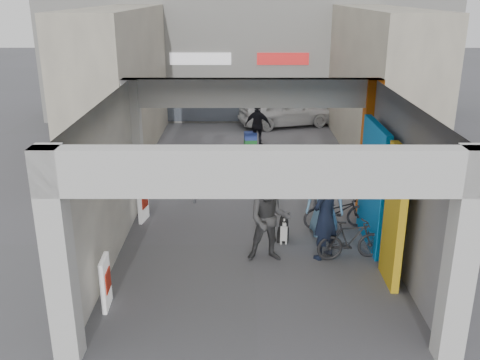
{
  "coord_description": "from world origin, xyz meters",
  "views": [
    {
      "loc": [
        -0.28,
        -11.11,
        5.54
      ],
      "look_at": [
        -0.3,
        1.0,
        1.23
      ],
      "focal_mm": 40.0,
      "sensor_mm": 36.0,
      "label": 1
    }
  ],
  "objects_px": {
    "produce_stand": "(171,161)",
    "border_collie": "(283,231)",
    "cafe_set": "(187,169)",
    "white_van": "(286,110)",
    "man_crates": "(258,125)",
    "bicycle_rear": "(351,240)",
    "man_back_turned": "(269,219)",
    "man_elderly": "(325,199)",
    "man_with_dog": "(325,216)",
    "bicycle_front": "(337,211)"
  },
  "relations": [
    {
      "from": "man_crates",
      "to": "white_van",
      "type": "xyz_separation_m",
      "value": [
        1.29,
        3.31,
        -0.15
      ]
    },
    {
      "from": "produce_stand",
      "to": "man_elderly",
      "type": "height_order",
      "value": "man_elderly"
    },
    {
      "from": "cafe_set",
      "to": "produce_stand",
      "type": "relative_size",
      "value": 1.44
    },
    {
      "from": "man_with_dog",
      "to": "man_back_turned",
      "type": "height_order",
      "value": "man_with_dog"
    },
    {
      "from": "bicycle_rear",
      "to": "white_van",
      "type": "xyz_separation_m",
      "value": [
        -0.46,
        12.17,
        0.23
      ]
    },
    {
      "from": "cafe_set",
      "to": "man_with_dog",
      "type": "xyz_separation_m",
      "value": [
        3.49,
        -5.17,
        0.64
      ]
    },
    {
      "from": "cafe_set",
      "to": "white_van",
      "type": "xyz_separation_m",
      "value": [
        3.59,
        6.92,
        0.35
      ]
    },
    {
      "from": "white_van",
      "to": "border_collie",
      "type": "bearing_deg",
      "value": 158.13
    },
    {
      "from": "man_elderly",
      "to": "bicycle_rear",
      "type": "distance_m",
      "value": 1.39
    },
    {
      "from": "man_elderly",
      "to": "bicycle_rear",
      "type": "relative_size",
      "value": 1.2
    },
    {
      "from": "cafe_set",
      "to": "bicycle_front",
      "type": "height_order",
      "value": "cafe_set"
    },
    {
      "from": "border_collie",
      "to": "man_with_dog",
      "type": "relative_size",
      "value": 0.35
    },
    {
      "from": "man_with_dog",
      "to": "man_elderly",
      "type": "distance_m",
      "value": 1.19
    },
    {
      "from": "bicycle_front",
      "to": "bicycle_rear",
      "type": "height_order",
      "value": "bicycle_rear"
    },
    {
      "from": "border_collie",
      "to": "man_with_dog",
      "type": "distance_m",
      "value": 1.32
    },
    {
      "from": "cafe_set",
      "to": "man_with_dog",
      "type": "bearing_deg",
      "value": -56.01
    },
    {
      "from": "bicycle_front",
      "to": "man_back_turned",
      "type": "bearing_deg",
      "value": 124.27
    },
    {
      "from": "man_with_dog",
      "to": "cafe_set",
      "type": "bearing_deg",
      "value": -100.37
    },
    {
      "from": "man_back_turned",
      "to": "white_van",
      "type": "relative_size",
      "value": 0.48
    },
    {
      "from": "border_collie",
      "to": "bicycle_front",
      "type": "relative_size",
      "value": 0.42
    },
    {
      "from": "cafe_set",
      "to": "man_crates",
      "type": "distance_m",
      "value": 4.31
    },
    {
      "from": "man_with_dog",
      "to": "man_elderly",
      "type": "relative_size",
      "value": 1.09
    },
    {
      "from": "man_elderly",
      "to": "bicycle_front",
      "type": "relative_size",
      "value": 1.08
    },
    {
      "from": "man_crates",
      "to": "white_van",
      "type": "relative_size",
      "value": 0.41
    },
    {
      "from": "bicycle_rear",
      "to": "bicycle_front",
      "type": "bearing_deg",
      "value": -8.77
    },
    {
      "from": "produce_stand",
      "to": "man_elderly",
      "type": "xyz_separation_m",
      "value": [
        4.26,
        -4.88,
        0.61
      ]
    },
    {
      "from": "produce_stand",
      "to": "border_collie",
      "type": "height_order",
      "value": "produce_stand"
    },
    {
      "from": "border_collie",
      "to": "bicycle_rear",
      "type": "relative_size",
      "value": 0.46
    },
    {
      "from": "cafe_set",
      "to": "bicycle_front",
      "type": "distance_m",
      "value": 5.42
    },
    {
      "from": "man_with_dog",
      "to": "man_back_turned",
      "type": "relative_size",
      "value": 1.02
    },
    {
      "from": "border_collie",
      "to": "white_van",
      "type": "bearing_deg",
      "value": 93.93
    },
    {
      "from": "cafe_set",
      "to": "border_collie",
      "type": "relative_size",
      "value": 2.26
    },
    {
      "from": "man_with_dog",
      "to": "bicycle_rear",
      "type": "height_order",
      "value": "man_with_dog"
    },
    {
      "from": "cafe_set",
      "to": "bicycle_rear",
      "type": "relative_size",
      "value": 1.04
    },
    {
      "from": "man_back_turned",
      "to": "bicycle_rear",
      "type": "bearing_deg",
      "value": -0.36
    },
    {
      "from": "produce_stand",
      "to": "border_collie",
      "type": "relative_size",
      "value": 1.58
    },
    {
      "from": "border_collie",
      "to": "white_van",
      "type": "height_order",
      "value": "white_van"
    },
    {
      "from": "man_elderly",
      "to": "white_van",
      "type": "distance_m",
      "value": 10.91
    },
    {
      "from": "border_collie",
      "to": "man_crates",
      "type": "xyz_separation_m",
      "value": [
        -0.36,
        8.03,
        0.55
      ]
    },
    {
      "from": "bicycle_rear",
      "to": "man_back_turned",
      "type": "bearing_deg",
      "value": 81.2
    },
    {
      "from": "border_collie",
      "to": "bicycle_rear",
      "type": "xyz_separation_m",
      "value": [
        1.39,
        -0.83,
        0.18
      ]
    },
    {
      "from": "bicycle_rear",
      "to": "white_van",
      "type": "distance_m",
      "value": 12.18
    },
    {
      "from": "cafe_set",
      "to": "man_crates",
      "type": "relative_size",
      "value": 0.95
    },
    {
      "from": "bicycle_rear",
      "to": "man_with_dog",
      "type": "bearing_deg",
      "value": 71.91
    },
    {
      "from": "man_back_turned",
      "to": "cafe_set",
      "type": "bearing_deg",
      "value": 112.0
    },
    {
      "from": "border_collie",
      "to": "white_van",
      "type": "relative_size",
      "value": 0.17
    },
    {
      "from": "produce_stand",
      "to": "bicycle_front",
      "type": "bearing_deg",
      "value": -65.87
    },
    {
      "from": "produce_stand",
      "to": "man_back_turned",
      "type": "xyz_separation_m",
      "value": [
        2.88,
        -6.17,
        0.67
      ]
    },
    {
      "from": "cafe_set",
      "to": "white_van",
      "type": "distance_m",
      "value": 7.8
    },
    {
      "from": "bicycle_front",
      "to": "man_elderly",
      "type": "bearing_deg",
      "value": 125.97
    }
  ]
}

